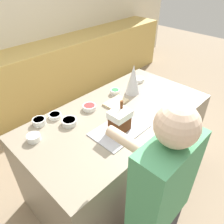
{
  "coord_description": "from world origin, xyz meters",
  "views": [
    {
      "loc": [
        -1.19,
        -1.07,
        2.06
      ],
      "look_at": [
        -0.08,
        0.0,
        0.95
      ],
      "focal_mm": 35.0,
      "sensor_mm": 36.0,
      "label": 1
    }
  ],
  "objects_px": {
    "candy_bowl_far_right": "(69,121)",
    "cookbook": "(116,102)",
    "candy_bowl_near_tray_right": "(39,121)",
    "candy_bowl_far_left": "(115,92)",
    "decorative_tree": "(133,79)",
    "candy_bowl_front_corner": "(34,137)",
    "candy_bowl_beside_tree": "(55,116)",
    "gingerbread_house": "(120,120)",
    "person": "(158,209)",
    "baking_tray": "(119,130)",
    "candy_bowl_near_tray_left": "(89,107)",
    "candy_bowl_behind_tray": "(138,79)"
  },
  "relations": [
    {
      "from": "gingerbread_house",
      "to": "candy_bowl_beside_tree",
      "type": "height_order",
      "value": "gingerbread_house"
    },
    {
      "from": "candy_bowl_behind_tray",
      "to": "cookbook",
      "type": "bearing_deg",
      "value": -164.98
    },
    {
      "from": "candy_bowl_beside_tree",
      "to": "decorative_tree",
      "type": "bearing_deg",
      "value": -15.12
    },
    {
      "from": "decorative_tree",
      "to": "candy_bowl_near_tray_right",
      "type": "bearing_deg",
      "value": 166.16
    },
    {
      "from": "candy_bowl_near_tray_right",
      "to": "candy_bowl_far_left",
      "type": "relative_size",
      "value": 1.16
    },
    {
      "from": "baking_tray",
      "to": "candy_bowl_far_right",
      "type": "distance_m",
      "value": 0.43
    },
    {
      "from": "cookbook",
      "to": "person",
      "type": "bearing_deg",
      "value": -122.95
    },
    {
      "from": "baking_tray",
      "to": "cookbook",
      "type": "bearing_deg",
      "value": 47.53
    },
    {
      "from": "candy_bowl_behind_tray",
      "to": "decorative_tree",
      "type": "bearing_deg",
      "value": -153.46
    },
    {
      "from": "candy_bowl_near_tray_left",
      "to": "person",
      "type": "distance_m",
      "value": 1.07
    },
    {
      "from": "baking_tray",
      "to": "candy_bowl_near_tray_right",
      "type": "relative_size",
      "value": 4.0
    },
    {
      "from": "baking_tray",
      "to": "person",
      "type": "height_order",
      "value": "person"
    },
    {
      "from": "candy_bowl_near_tray_left",
      "to": "candy_bowl_far_left",
      "type": "distance_m",
      "value": 0.37
    },
    {
      "from": "candy_bowl_front_corner",
      "to": "candy_bowl_beside_tree",
      "type": "distance_m",
      "value": 0.31
    },
    {
      "from": "candy_bowl_beside_tree",
      "to": "cookbook",
      "type": "xyz_separation_m",
      "value": [
        0.54,
        -0.23,
        -0.01
      ]
    },
    {
      "from": "candy_bowl_far_left",
      "to": "person",
      "type": "xyz_separation_m",
      "value": [
        -0.71,
        -1.03,
        -0.11
      ]
    },
    {
      "from": "baking_tray",
      "to": "candy_bowl_far_left",
      "type": "height_order",
      "value": "candy_bowl_far_left"
    },
    {
      "from": "candy_bowl_far_right",
      "to": "cookbook",
      "type": "distance_m",
      "value": 0.51
    },
    {
      "from": "gingerbread_house",
      "to": "candy_bowl_near_tray_right",
      "type": "bearing_deg",
      "value": 126.86
    },
    {
      "from": "gingerbread_house",
      "to": "candy_bowl_beside_tree",
      "type": "relative_size",
      "value": 2.25
    },
    {
      "from": "candy_bowl_near_tray_right",
      "to": "candy_bowl_far_left",
      "type": "xyz_separation_m",
      "value": [
        0.81,
        -0.12,
        -0.0
      ]
    },
    {
      "from": "candy_bowl_beside_tree",
      "to": "gingerbread_house",
      "type": "bearing_deg",
      "value": -63.46
    },
    {
      "from": "candy_bowl_near_tray_left",
      "to": "candy_bowl_behind_tray",
      "type": "distance_m",
      "value": 0.76
    },
    {
      "from": "decorative_tree",
      "to": "candy_bowl_far_left",
      "type": "height_order",
      "value": "decorative_tree"
    },
    {
      "from": "candy_bowl_front_corner",
      "to": "person",
      "type": "height_order",
      "value": "person"
    },
    {
      "from": "candy_bowl_beside_tree",
      "to": "baking_tray",
      "type": "bearing_deg",
      "value": -63.51
    },
    {
      "from": "cookbook",
      "to": "candy_bowl_far_left",
      "type": "bearing_deg",
      "value": 45.74
    },
    {
      "from": "candy_bowl_behind_tray",
      "to": "candy_bowl_far_right",
      "type": "bearing_deg",
      "value": -175.79
    },
    {
      "from": "candy_bowl_far_right",
      "to": "cookbook",
      "type": "height_order",
      "value": "candy_bowl_far_right"
    },
    {
      "from": "candy_bowl_beside_tree",
      "to": "candy_bowl_near_tray_right",
      "type": "bearing_deg",
      "value": 173.49
    },
    {
      "from": "candy_bowl_near_tray_left",
      "to": "candy_bowl_behind_tray",
      "type": "bearing_deg",
      "value": 2.28
    },
    {
      "from": "candy_bowl_far_right",
      "to": "person",
      "type": "height_order",
      "value": "person"
    },
    {
      "from": "candy_bowl_near_tray_left",
      "to": "cookbook",
      "type": "xyz_separation_m",
      "value": [
        0.24,
        -0.11,
        -0.01
      ]
    },
    {
      "from": "candy_bowl_near_tray_left",
      "to": "candy_bowl_far_left",
      "type": "bearing_deg",
      "value": 3.35
    },
    {
      "from": "candy_bowl_near_tray_left",
      "to": "cookbook",
      "type": "relative_size",
      "value": 0.54
    },
    {
      "from": "decorative_tree",
      "to": "cookbook",
      "type": "xyz_separation_m",
      "value": [
        -0.27,
        -0.01,
        -0.15
      ]
    },
    {
      "from": "decorative_tree",
      "to": "cookbook",
      "type": "distance_m",
      "value": 0.3
    },
    {
      "from": "gingerbread_house",
      "to": "candy_bowl_far_right",
      "type": "relative_size",
      "value": 1.9
    },
    {
      "from": "cookbook",
      "to": "person",
      "type": "height_order",
      "value": "person"
    },
    {
      "from": "baking_tray",
      "to": "candy_bowl_near_tray_left",
      "type": "xyz_separation_m",
      "value": [
        0.03,
        0.41,
        0.02
      ]
    },
    {
      "from": "candy_bowl_front_corner",
      "to": "cookbook",
      "type": "relative_size",
      "value": 0.45
    },
    {
      "from": "gingerbread_house",
      "to": "decorative_tree",
      "type": "height_order",
      "value": "decorative_tree"
    },
    {
      "from": "candy_bowl_far_left",
      "to": "baking_tray",
      "type": "bearing_deg",
      "value": -133.03
    },
    {
      "from": "baking_tray",
      "to": "candy_bowl_beside_tree",
      "type": "xyz_separation_m",
      "value": [
        -0.26,
        0.53,
        0.02
      ]
    },
    {
      "from": "gingerbread_house",
      "to": "candy_bowl_front_corner",
      "type": "relative_size",
      "value": 2.39
    },
    {
      "from": "baking_tray",
      "to": "cookbook",
      "type": "xyz_separation_m",
      "value": [
        0.27,
        0.3,
        0.01
      ]
    },
    {
      "from": "baking_tray",
      "to": "person",
      "type": "relative_size",
      "value": 0.29
    },
    {
      "from": "candy_bowl_far_left",
      "to": "person",
      "type": "height_order",
      "value": "person"
    },
    {
      "from": "baking_tray",
      "to": "candy_bowl_far_right",
      "type": "bearing_deg",
      "value": 122.52
    },
    {
      "from": "baking_tray",
      "to": "candy_bowl_far_left",
      "type": "bearing_deg",
      "value": 46.97
    }
  ]
}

